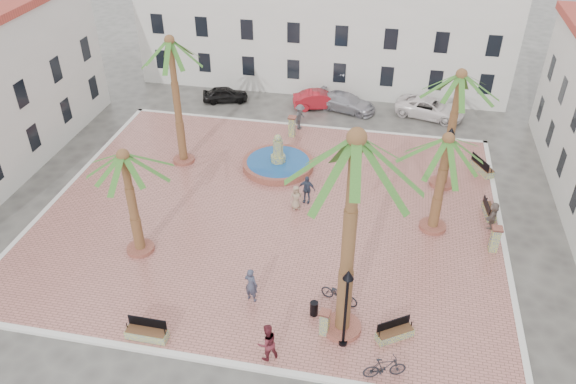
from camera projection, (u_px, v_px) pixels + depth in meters
The scene contains 35 objects.
ground at pixel (271, 213), 32.83m from camera, with size 120.00×120.00×0.00m, color #56544F.
plaza at pixel (271, 212), 32.79m from camera, with size 26.00×22.00×0.15m, color #AE685F.
kerb_n at pixel (304, 126), 41.70m from camera, with size 26.30×0.30×0.16m, color silver.
kerb_s at pixel (214, 361), 23.87m from camera, with size 26.30×0.30×0.16m, color silver.
kerb_e at pixel (503, 239), 30.67m from camera, with size 0.30×22.30×0.16m, color silver.
kerb_w at pixel (68, 187), 34.91m from camera, with size 0.30×22.30×0.16m, color silver.
building_north at pixel (324, 26), 46.36m from camera, with size 30.40×7.40×9.50m.
fountain at pixel (278, 163), 36.57m from camera, with size 4.64×4.64×2.40m.
palm_nw at pixel (171, 54), 33.23m from camera, with size 4.58×4.58×8.56m.
palm_sw at pixel (125, 168), 26.96m from camera, with size 4.69×4.69×6.16m.
palm_s at pixel (355, 162), 20.32m from camera, with size 5.60×5.60×10.18m.
palm_e at pixel (446, 151), 28.63m from camera, with size 4.82×4.82×6.01m.
palm_ne at pixel (459, 88), 31.41m from camera, with size 4.86×4.86×7.63m.
bench_s at pixel (147, 333), 24.71m from camera, with size 1.89×0.59×1.00m.
bench_se at pixel (395, 333), 24.73m from camera, with size 1.74×1.38×0.91m.
bench_e at pixel (489, 211), 32.30m from camera, with size 0.70×1.69×0.87m.
bench_ne at pixel (482, 168), 36.14m from camera, with size 1.46×1.98×1.02m.
lamppost_s at pixel (347, 296), 22.94m from camera, with size 0.47×0.47×4.28m.
lamppost_e at pixel (448, 149), 32.74m from camera, with size 0.48×0.48×4.40m.
bollard_se at pixel (325, 322), 24.69m from camera, with size 0.54×0.54×1.32m.
bollard_n at pixel (292, 126), 39.83m from camera, with size 0.57×0.57×1.52m.
bollard_e at pixel (495, 239), 29.36m from camera, with size 0.55×0.55×1.50m.
litter_bin at pixel (314, 308), 25.80m from camera, with size 0.38×0.38×0.75m, color black.
cyclist_a at pixel (251, 285), 26.27m from camera, with size 0.69×0.45×1.89m, color #35394D.
bicycle_a at pixel (339, 294), 26.40m from camera, with size 0.66×1.89×0.99m, color black.
cyclist_b at pixel (267, 342), 23.43m from camera, with size 0.92×0.71×1.88m, color #5A1B24.
bicycle_b at pixel (385, 367), 22.85m from camera, with size 0.51×1.82×1.09m, color black.
pedestrian_fountain_a at pixel (296, 197), 32.52m from camera, with size 0.75×0.49×1.53m, color gray.
pedestrian_fountain_b at pixel (307, 189), 33.00m from camera, with size 1.04×0.43×1.78m, color #2F394D.
pedestrian_north at pixel (300, 117), 40.68m from camera, with size 1.23×0.71×1.90m, color #444549.
pedestrian_east at pixel (493, 215), 31.03m from camera, with size 1.50×0.48×1.62m, color #6E5F58.
car_black at pixel (225, 94), 45.08m from camera, with size 1.44×3.59×1.22m, color black.
car_red at pixel (320, 100), 44.08m from camera, with size 1.47×4.21×1.39m, color #A41721.
car_silver at pixel (346, 102), 43.69m from camera, with size 1.90×4.67×1.36m, color #A8A7B0.
car_white at pixel (430, 108), 42.75m from camera, with size 2.38×5.15×1.43m, color white.
Camera 1 is at (6.17, -25.75, 19.48)m, focal length 35.00 mm.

